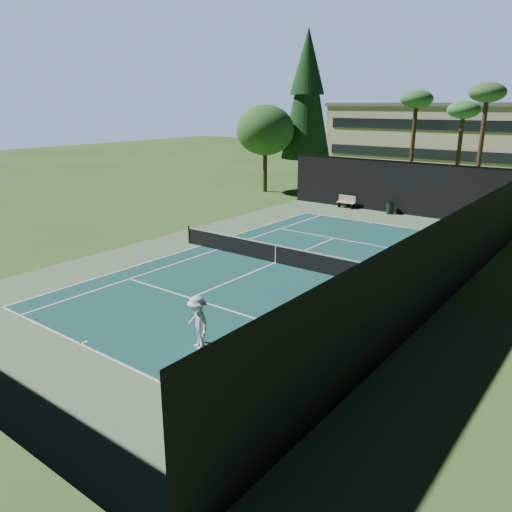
{
  "coord_description": "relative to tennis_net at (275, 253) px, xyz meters",
  "views": [
    {
      "loc": [
        14.58,
        -20.72,
        8.1
      ],
      "look_at": [
        1.0,
        -3.0,
        1.3
      ],
      "focal_mm": 35.0,
      "sensor_mm": 36.0,
      "label": 1
    }
  ],
  "objects": [
    {
      "name": "ground",
      "position": [
        0.0,
        0.0,
        -0.56
      ],
      "size": [
        160.0,
        160.0,
        0.0
      ],
      "primitive_type": "plane",
      "color": "#335A22",
      "rests_on": "ground"
    },
    {
      "name": "apron_slab",
      "position": [
        0.0,
        0.0,
        -0.55
      ],
      "size": [
        18.0,
        32.0,
        0.01
      ],
      "primitive_type": "cube",
      "color": "#577A55",
      "rests_on": "ground"
    },
    {
      "name": "court_surface",
      "position": [
        0.0,
        0.0,
        -0.55
      ],
      "size": [
        10.97,
        23.77,
        0.01
      ],
      "primitive_type": "cube",
      "color": "#174B48",
      "rests_on": "ground"
    },
    {
      "name": "court_lines",
      "position": [
        0.0,
        0.0,
        -0.54
      ],
      "size": [
        11.07,
        23.87,
        0.01
      ],
      "color": "white",
      "rests_on": "ground"
    },
    {
      "name": "tennis_net",
      "position": [
        0.0,
        0.0,
        0.0
      ],
      "size": [
        12.9,
        0.1,
        1.1
      ],
      "color": "black",
      "rests_on": "ground"
    },
    {
      "name": "fence",
      "position": [
        0.0,
        0.06,
        1.45
      ],
      "size": [
        18.04,
        32.05,
        4.03
      ],
      "color": "black",
      "rests_on": "ground"
    },
    {
      "name": "player",
      "position": [
        3.46,
        -9.51,
        0.39
      ],
      "size": [
        1.4,
        1.1,
        1.9
      ],
      "primitive_type": "imported",
      "rotation": [
        0.0,
        0.0,
        -0.37
      ],
      "color": "white",
      "rests_on": "ground"
    },
    {
      "name": "tennis_ball_a",
      "position": [
        -3.2,
        -11.73,
        -0.52
      ],
      "size": [
        0.07,
        0.07,
        0.07
      ],
      "primitive_type": "sphere",
      "color": "#E4F036",
      "rests_on": "ground"
    },
    {
      "name": "tennis_ball_b",
      "position": [
        -2.35,
        1.44,
        -0.52
      ],
      "size": [
        0.08,
        0.08,
        0.08
      ],
      "primitive_type": "sphere",
      "color": "#CFF136",
      "rests_on": "ground"
    },
    {
      "name": "tennis_ball_c",
      "position": [
        0.25,
        2.9,
        -0.52
      ],
      "size": [
        0.07,
        0.07,
        0.07
      ],
      "primitive_type": "sphere",
      "color": "#C8D12F",
      "rests_on": "ground"
    },
    {
      "name": "tennis_ball_d",
      "position": [
        -4.44,
        4.91,
        -0.52
      ],
      "size": [
        0.07,
        0.07,
        0.07
      ],
      "primitive_type": "sphere",
      "color": "#D6F036",
      "rests_on": "ground"
    },
    {
      "name": "park_bench",
      "position": [
        -3.97,
        15.61,
        -0.01
      ],
      "size": [
        1.5,
        0.45,
        1.02
      ],
      "color": "beige",
      "rests_on": "ground"
    },
    {
      "name": "trash_bin",
      "position": [
        -0.19,
        15.52,
        -0.08
      ],
      "size": [
        0.56,
        0.56,
        0.95
      ],
      "color": "black",
      "rests_on": "ground"
    },
    {
      "name": "pine_tree",
      "position": [
        -12.0,
        22.0,
        9.0
      ],
      "size": [
        4.8,
        4.8,
        15.0
      ],
      "color": "#3F2C1B",
      "rests_on": "ground"
    },
    {
      "name": "palm_a",
      "position": [
        -2.0,
        24.0,
        7.63
      ],
      "size": [
        2.8,
        2.8,
        9.32
      ],
      "color": "#412C1C",
      "rests_on": "ground"
    },
    {
      "name": "palm_b",
      "position": [
        1.5,
        26.0,
        6.8
      ],
      "size": [
        2.8,
        2.8,
        8.42
      ],
      "color": "#4A3620",
      "rests_on": "ground"
    },
    {
      "name": "palm_c",
      "position": [
        4.0,
        23.0,
        8.05
      ],
      "size": [
        2.8,
        2.8,
        9.77
      ],
      "color": "#47321E",
      "rests_on": "ground"
    },
    {
      "name": "decid_tree_c",
      "position": [
        -14.0,
        18.0,
        5.21
      ],
      "size": [
        5.44,
        5.44,
        8.09
      ],
      "color": "#4C3620",
      "rests_on": "ground"
    },
    {
      "name": "campus_building",
      "position": [
        0.0,
        45.98,
        3.65
      ],
      "size": [
        40.5,
        12.5,
        8.3
      ],
      "color": "beige",
      "rests_on": "ground"
    }
  ]
}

